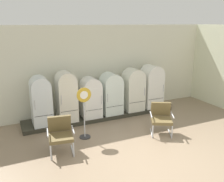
% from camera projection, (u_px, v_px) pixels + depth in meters
% --- Properties ---
extents(ground, '(12.00, 10.00, 0.05)m').
position_uv_depth(ground, '(148.00, 158.00, 6.05)').
color(ground, '#88735B').
extents(back_wall, '(11.76, 0.12, 3.16)m').
position_uv_depth(back_wall, '(94.00, 69.00, 8.81)').
color(back_wall, silver).
rests_on(back_wall, ground).
extents(side_wall_right, '(0.16, 2.20, 3.16)m').
position_uv_depth(side_wall_right, '(215.00, 66.00, 9.66)').
color(side_wall_right, silver).
rests_on(side_wall_right, ground).
extents(display_plinth, '(5.41, 0.95, 0.13)m').
position_uv_depth(display_plinth, '(102.00, 115.00, 8.67)').
color(display_plinth, '#2E2D23').
rests_on(display_plinth, ground).
extents(refrigerator_0, '(0.59, 0.70, 1.54)m').
position_uv_depth(refrigerator_0, '(41.00, 99.00, 7.52)').
color(refrigerator_0, white).
rests_on(refrigerator_0, display_plinth).
extents(refrigerator_1, '(0.60, 0.68, 1.62)m').
position_uv_depth(refrigerator_1, '(66.00, 95.00, 7.82)').
color(refrigerator_1, silver).
rests_on(refrigerator_1, display_plinth).
extents(refrigerator_2, '(0.62, 0.63, 1.36)m').
position_uv_depth(refrigerator_2, '(91.00, 96.00, 8.17)').
color(refrigerator_2, white).
rests_on(refrigerator_2, display_plinth).
extents(refrigerator_3, '(0.68, 0.68, 1.44)m').
position_uv_depth(refrigerator_3, '(111.00, 92.00, 8.49)').
color(refrigerator_3, silver).
rests_on(refrigerator_3, display_plinth).
extents(refrigerator_4, '(0.69, 0.64, 1.53)m').
position_uv_depth(refrigerator_4, '(133.00, 88.00, 8.81)').
color(refrigerator_4, silver).
rests_on(refrigerator_4, display_plinth).
extents(refrigerator_5, '(0.71, 0.70, 1.59)m').
position_uv_depth(refrigerator_5, '(151.00, 85.00, 9.15)').
color(refrigerator_5, white).
rests_on(refrigerator_5, display_plinth).
extents(armchair_left, '(0.73, 0.74, 0.93)m').
position_uv_depth(armchair_left, '(60.00, 133.00, 6.21)').
color(armchair_left, silver).
rests_on(armchair_left, ground).
extents(armchair_right, '(0.84, 0.86, 0.93)m').
position_uv_depth(armchair_right, '(161.00, 117.00, 7.28)').
color(armchair_right, silver).
rests_on(armchair_right, ground).
extents(sign_stand, '(0.42, 0.32, 1.51)m').
position_uv_depth(sign_stand, '(84.00, 115.00, 6.90)').
color(sign_stand, '#2D2D30').
rests_on(sign_stand, ground).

